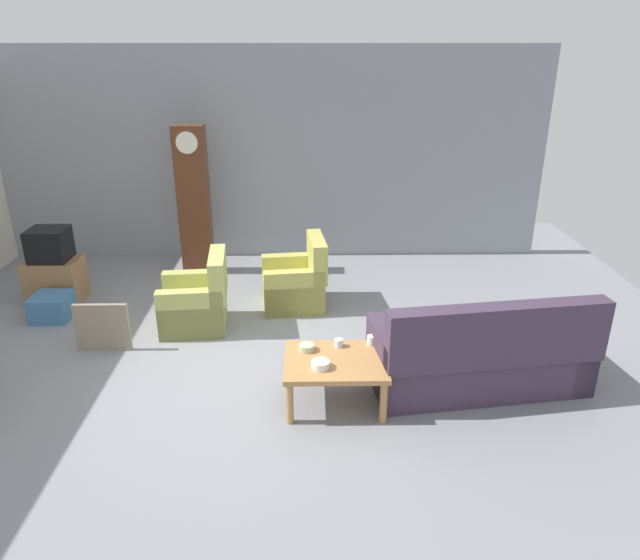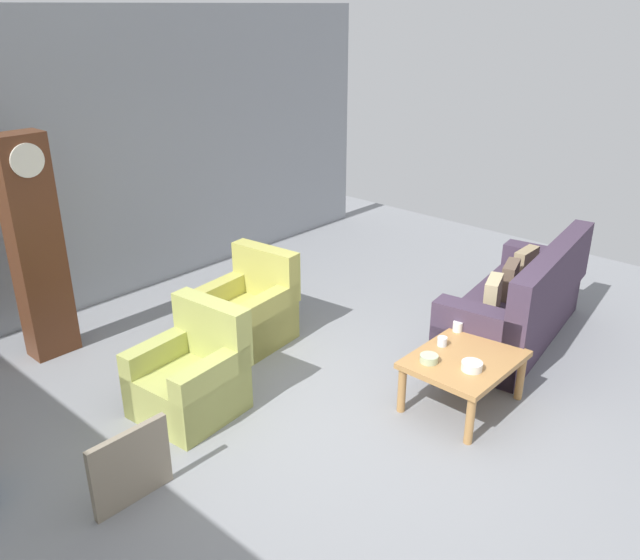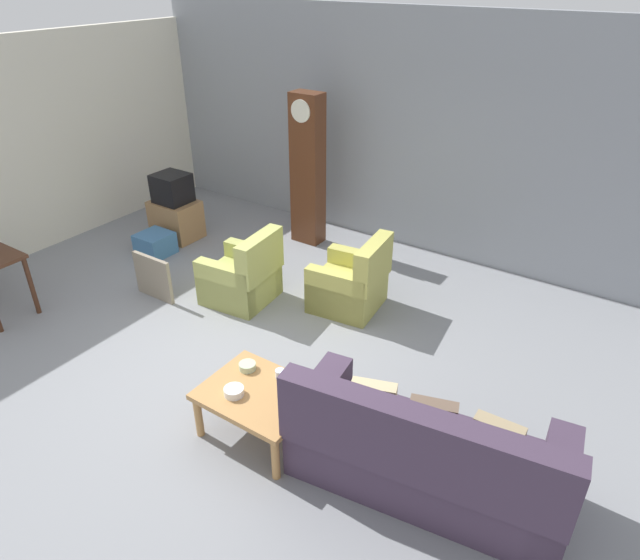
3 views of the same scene
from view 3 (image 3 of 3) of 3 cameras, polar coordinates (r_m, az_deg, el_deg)
The scene contains 16 objects.
ground_plane at distance 5.97m, azimuth -8.23°, elevation -8.30°, with size 10.40×10.40×0.00m, color gray.
garage_door_wall at distance 7.99m, azimuth 8.64°, elevation 14.58°, with size 8.40×0.16×3.20m, color gray.
pegboard_wall_left at distance 8.68m, azimuth -28.89°, elevation 11.40°, with size 0.12×6.40×2.88m, color silver.
couch_floral at distance 4.55m, azimuth 10.63°, elevation -17.29°, with size 2.20×1.16×1.04m.
armchair_olive_near at distance 6.85m, azimuth -7.89°, elevation 0.23°, with size 0.86×0.83×0.92m.
armchair_olive_far at distance 6.65m, azimuth 3.20°, elevation -0.48°, with size 0.87×0.85×0.92m.
coffee_table_wood at distance 4.92m, azimuth -6.28°, elevation -11.84°, with size 0.96×0.76×0.47m.
grandfather_clock at distance 8.03m, azimuth -1.26°, elevation 11.14°, with size 0.44×0.30×2.16m.
tv_stand_cabinet at distance 8.70m, azimuth -14.49°, elevation 6.03°, with size 0.68×0.52×0.57m, color #997047.
tv_crt at distance 8.52m, azimuth -14.91°, elevation 9.07°, with size 0.48×0.44×0.42m, color black.
framed_picture_leaning at distance 7.14m, azimuth -16.70°, elevation 0.26°, with size 0.60×0.05×0.56m, color gray.
storage_box_blue at distance 8.29m, azimuth -16.51°, elevation 3.57°, with size 0.45×0.44×0.31m, color teal.
cup_white_porcelain at distance 4.84m, azimuth -0.73°, elevation -10.59°, with size 0.09×0.09×0.09m, color white.
cup_blue_rimmed at distance 4.97m, azimuth -4.11°, elevation -9.54°, with size 0.09×0.09×0.08m, color silver.
bowl_white_stacked at distance 4.84m, azimuth -8.80°, elevation -11.20°, with size 0.17×0.17×0.07m, color white.
bowl_shallow_green at distance 5.09m, azimuth -7.44°, elevation -8.74°, with size 0.15×0.15×0.06m, color #B2C69E.
Camera 3 is at (3.29, -3.38, 3.65)m, focal length 31.27 mm.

